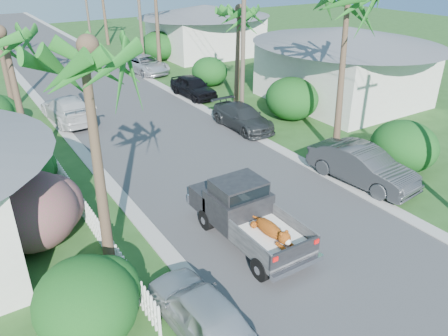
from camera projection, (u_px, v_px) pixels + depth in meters
ground at (327, 258)px, 14.33m from camera, size 120.00×120.00×0.00m
road at (92, 84)px, 33.21m from camera, size 8.00×100.00×0.02m
curb_left at (32, 93)px, 31.12m from camera, size 0.60×100.00×0.06m
curb_right at (144, 76)px, 35.28m from camera, size 0.60×100.00×0.06m
pickup_truck at (243, 211)px, 15.07m from camera, size 1.98×5.12×2.06m
parked_car_rn at (362, 166)px, 18.72m from camera, size 2.23×5.01×1.60m
parked_car_rm at (243, 117)px, 24.68m from camera, size 1.84×4.48×1.30m
parked_car_rf at (193, 87)px, 30.05m from camera, size 1.86×4.28×1.44m
parked_car_rd at (145, 65)px, 36.11m from camera, size 3.02×5.36×1.41m
parked_car_ln at (201, 312)px, 11.30m from camera, size 1.76×3.96×1.32m
parked_car_lf at (68, 109)px, 25.66m from camera, size 2.37×5.25×1.49m
palm_l_a at (81, 49)px, 10.53m from camera, size 4.40×4.40×8.20m
palm_l_b at (3, 33)px, 17.39m from camera, size 4.40×4.40×7.40m
palm_r_b at (238, 10)px, 26.21m from camera, size 4.40×4.40×7.20m
shrub_l_a at (86, 303)px, 10.98m from camera, size 2.60×2.86×2.20m
shrub_l_b at (31, 211)px, 14.52m from camera, size 3.00×3.30×2.60m
shrub_l_c at (23, 171)px, 17.87m from camera, size 2.40×2.64×2.00m
shrub_r_a at (404, 146)px, 19.76m from camera, size 2.80×3.08×2.30m
shrub_r_b at (292, 99)px, 25.86m from camera, size 3.00×3.30×2.50m
shrub_r_c at (210, 71)px, 32.60m from camera, size 2.60×2.86×2.10m
shrub_r_d at (159, 46)px, 40.28m from camera, size 3.20×3.52×2.60m
picket_fence at (93, 222)px, 15.37m from camera, size 0.10×11.00×1.00m
house_right_near at (343, 68)px, 28.69m from camera, size 8.00×9.00×4.80m
house_right_far at (205, 32)px, 42.33m from camera, size 9.00×8.00×4.60m
utility_pole_b at (243, 39)px, 24.82m from camera, size 1.60×0.26×9.00m
utility_pole_c at (140, 12)px, 36.15m from camera, size 1.60×0.26×9.00m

